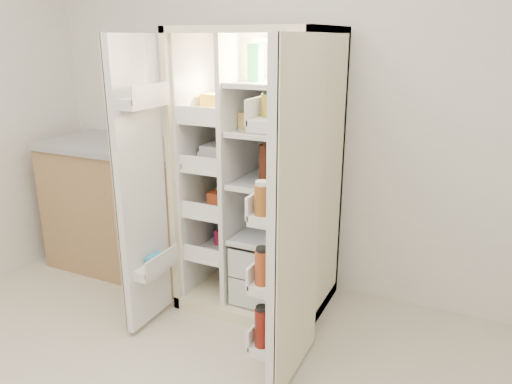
% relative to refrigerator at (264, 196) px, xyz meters
% --- Properties ---
extents(wall_back, '(4.00, 0.02, 2.70)m').
position_rel_refrigerator_xyz_m(wall_back, '(0.09, 0.35, 0.61)').
color(wall_back, silver).
rests_on(wall_back, floor).
extents(refrigerator, '(0.92, 0.70, 1.80)m').
position_rel_refrigerator_xyz_m(refrigerator, '(0.00, 0.00, 0.00)').
color(refrigerator, beige).
rests_on(refrigerator, floor).
extents(freezer_door, '(0.15, 0.40, 1.72)m').
position_rel_refrigerator_xyz_m(freezer_door, '(-0.51, -0.60, 0.15)').
color(freezer_door, silver).
rests_on(freezer_door, floor).
extents(fridge_door, '(0.17, 0.58, 1.72)m').
position_rel_refrigerator_xyz_m(fridge_door, '(0.47, -0.70, 0.13)').
color(fridge_door, silver).
rests_on(fridge_door, floor).
extents(kitchen_counter, '(1.37, 0.73, 0.99)m').
position_rel_refrigerator_xyz_m(kitchen_counter, '(-1.08, 0.02, -0.24)').
color(kitchen_counter, '#97744B').
rests_on(kitchen_counter, floor).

